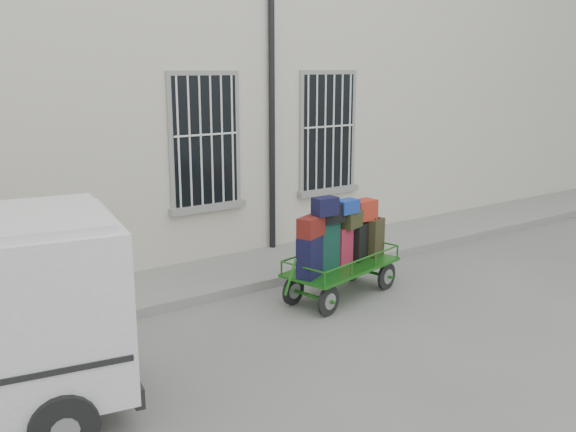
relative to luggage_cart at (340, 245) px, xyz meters
The scene contains 4 objects.
ground 1.06m from the luggage_cart, 140.58° to the right, with size 80.00×80.00×0.00m, color slate.
building 5.55m from the luggage_cart, 95.49° to the left, with size 24.00×5.15×6.00m.
sidewalk 2.02m from the luggage_cart, 105.27° to the left, with size 24.00×1.70×0.15m, color gray.
luggage_cart is the anchor object (origin of this frame).
Camera 1 is at (-5.59, -6.82, 3.48)m, focal length 40.00 mm.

